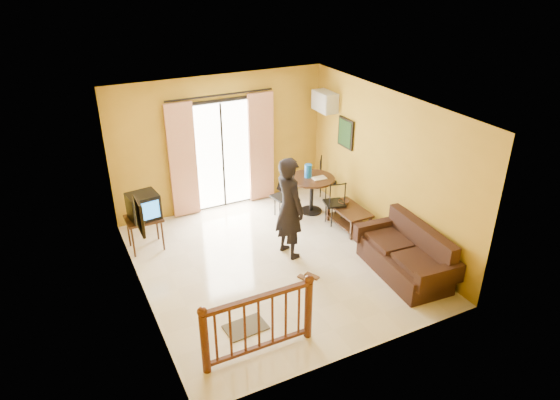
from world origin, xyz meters
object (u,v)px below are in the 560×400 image
standing_person (289,208)px  television (144,206)px  dining_table (312,185)px  coffee_table (349,215)px  sofa (407,256)px

standing_person → television: bearing=48.4°
television → standing_person: (2.22, -1.33, 0.07)m
standing_person → dining_table: bearing=-54.1°
coffee_table → dining_table: bearing=109.6°
dining_table → coffee_table: bearing=-70.4°
dining_table → sofa: 2.69m
television → coffee_table: 3.89m
dining_table → standing_person: standing_person is taller
standing_person → coffee_table: bearing=-88.3°
dining_table → standing_person: 1.74m
coffee_table → standing_person: (-1.50, -0.33, 0.65)m
television → dining_table: 3.40m
coffee_table → sofa: bearing=-89.8°
coffee_table → sofa: sofa is taller
coffee_table → sofa: 1.75m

